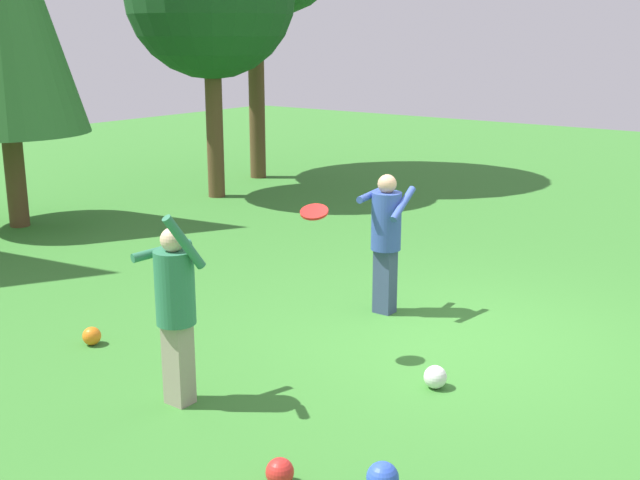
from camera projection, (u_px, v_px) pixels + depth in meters
ground_plane at (447, 335)px, 8.48m from camera, size 40.00×40.00×0.00m
person_thrower at (176, 301)px, 6.70m from camera, size 0.57×0.58×1.75m
person_catcher at (386, 232)px, 8.95m from camera, size 0.60×0.54×1.62m
frisbee at (314, 212)px, 7.47m from camera, size 0.34×0.35×0.11m
ball_red at (280, 472)px, 5.65m from camera, size 0.21×0.21×0.21m
ball_blue at (383, 478)px, 5.55m from camera, size 0.23×0.23×0.23m
ball_orange at (92, 336)px, 8.20m from camera, size 0.19×0.19×0.19m
ball_white at (435, 377)px, 7.20m from camera, size 0.21×0.21×0.21m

